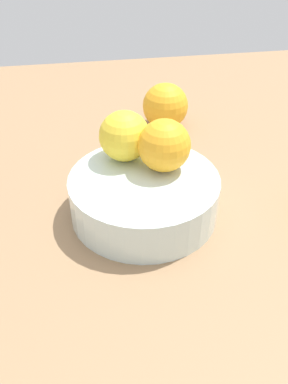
% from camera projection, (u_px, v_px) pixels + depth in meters
% --- Properties ---
extents(ground_plane, '(1.10, 1.10, 0.02)m').
position_uv_depth(ground_plane, '(144.00, 218.00, 0.51)').
color(ground_plane, '#997551').
extents(fruit_bowl, '(0.18, 0.18, 0.05)m').
position_uv_depth(fruit_bowl, '(144.00, 196.00, 0.49)').
color(fruit_bowl, silver).
rests_on(fruit_bowl, ground_plane).
extents(orange_in_bowl_0, '(0.06, 0.06, 0.06)m').
position_uv_depth(orange_in_bowl_0, '(124.00, 136.00, 0.49)').
color(orange_in_bowl_0, yellow).
rests_on(orange_in_bowl_0, fruit_bowl).
extents(orange_in_bowl_1, '(0.06, 0.06, 0.06)m').
position_uv_depth(orange_in_bowl_1, '(164.00, 145.00, 0.47)').
color(orange_in_bowl_1, '#F9A823').
rests_on(orange_in_bowl_1, fruit_bowl).
extents(orange_loose_1, '(0.07, 0.07, 0.07)m').
position_uv_depth(orange_loose_1, '(165.00, 106.00, 0.66)').
color(orange_loose_1, '#F9A823').
rests_on(orange_loose_1, ground_plane).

